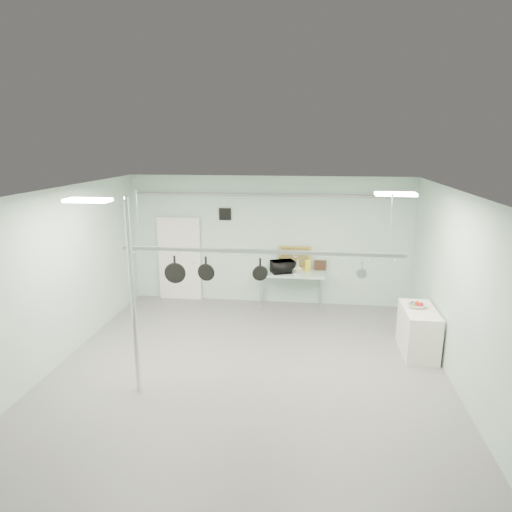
# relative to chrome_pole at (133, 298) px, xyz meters

# --- Properties ---
(floor) EXTENTS (8.00, 8.00, 0.00)m
(floor) POSITION_rel_chrome_pole_xyz_m (1.70, 0.60, -1.60)
(floor) COLOR gray
(floor) RESTS_ON ground
(ceiling) EXTENTS (7.00, 8.00, 0.02)m
(ceiling) POSITION_rel_chrome_pole_xyz_m (1.70, 0.60, 1.59)
(ceiling) COLOR silver
(ceiling) RESTS_ON back_wall
(back_wall) EXTENTS (7.00, 0.02, 3.20)m
(back_wall) POSITION_rel_chrome_pole_xyz_m (1.70, 4.59, 0.00)
(back_wall) COLOR silver
(back_wall) RESTS_ON floor
(right_wall) EXTENTS (0.02, 8.00, 3.20)m
(right_wall) POSITION_rel_chrome_pole_xyz_m (5.19, 0.60, 0.00)
(right_wall) COLOR silver
(right_wall) RESTS_ON floor
(door) EXTENTS (1.10, 0.10, 2.20)m
(door) POSITION_rel_chrome_pole_xyz_m (-0.60, 4.54, -0.55)
(door) COLOR silver
(door) RESTS_ON floor
(wall_vent) EXTENTS (0.30, 0.04, 0.30)m
(wall_vent) POSITION_rel_chrome_pole_xyz_m (0.60, 4.57, 0.65)
(wall_vent) COLOR black
(wall_vent) RESTS_ON back_wall
(conduit_pipe) EXTENTS (6.60, 0.07, 0.07)m
(conduit_pipe) POSITION_rel_chrome_pole_xyz_m (1.70, 4.50, 1.15)
(conduit_pipe) COLOR gray
(conduit_pipe) RESTS_ON back_wall
(chrome_pole) EXTENTS (0.08, 0.08, 3.20)m
(chrome_pole) POSITION_rel_chrome_pole_xyz_m (0.00, 0.00, 0.00)
(chrome_pole) COLOR silver
(chrome_pole) RESTS_ON floor
(prep_table) EXTENTS (1.60, 0.70, 0.91)m
(prep_table) POSITION_rel_chrome_pole_xyz_m (2.30, 4.20, -0.77)
(prep_table) COLOR #AECDB9
(prep_table) RESTS_ON floor
(side_cabinet) EXTENTS (0.60, 1.20, 0.90)m
(side_cabinet) POSITION_rel_chrome_pole_xyz_m (4.85, 2.00, -1.15)
(side_cabinet) COLOR silver
(side_cabinet) RESTS_ON floor
(pot_rack) EXTENTS (4.80, 0.06, 1.00)m
(pot_rack) POSITION_rel_chrome_pole_xyz_m (1.90, 0.90, 0.63)
(pot_rack) COLOR #B7B7BC
(pot_rack) RESTS_ON ceiling
(light_panel_left) EXTENTS (0.65, 0.30, 0.05)m
(light_panel_left) POSITION_rel_chrome_pole_xyz_m (-0.50, -0.20, 1.56)
(light_panel_left) COLOR white
(light_panel_left) RESTS_ON ceiling
(light_panel_right) EXTENTS (0.65, 0.30, 0.05)m
(light_panel_right) POSITION_rel_chrome_pole_xyz_m (4.10, 1.20, 1.56)
(light_panel_right) COLOR white
(light_panel_right) RESTS_ON ceiling
(microwave) EXTENTS (0.64, 0.55, 0.30)m
(microwave) POSITION_rel_chrome_pole_xyz_m (2.08, 4.16, -0.55)
(microwave) COLOR black
(microwave) RESTS_ON prep_table
(coffee_canister) EXTENTS (0.15, 0.15, 0.21)m
(coffee_canister) POSITION_rel_chrome_pole_xyz_m (2.33, 4.17, -0.59)
(coffee_canister) COLOR silver
(coffee_canister) RESTS_ON prep_table
(painting_large) EXTENTS (0.78, 0.15, 0.58)m
(painting_large) POSITION_rel_chrome_pole_xyz_m (2.36, 4.50, -0.41)
(painting_large) COLOR gold
(painting_large) RESTS_ON prep_table
(painting_small) EXTENTS (0.30, 0.09, 0.25)m
(painting_small) POSITION_rel_chrome_pole_xyz_m (2.99, 4.50, -0.57)
(painting_small) COLOR #321D11
(painting_small) RESTS_ON prep_table
(fruit_bowl) EXTENTS (0.37, 0.37, 0.08)m
(fruit_bowl) POSITION_rel_chrome_pole_xyz_m (4.80, 2.08, -0.66)
(fruit_bowl) COLOR silver
(fruit_bowl) RESTS_ON side_cabinet
(skillet_left) EXTENTS (0.37, 0.09, 0.51)m
(skillet_left) POSITION_rel_chrome_pole_xyz_m (0.41, 0.90, 0.23)
(skillet_left) COLOR black
(skillet_left) RESTS_ON pot_rack
(skillet_mid) EXTENTS (0.31, 0.10, 0.43)m
(skillet_mid) POSITION_rel_chrome_pole_xyz_m (0.97, 0.90, 0.27)
(skillet_mid) COLOR black
(skillet_mid) RESTS_ON pot_rack
(skillet_right) EXTENTS (0.27, 0.14, 0.37)m
(skillet_right) POSITION_rel_chrome_pole_xyz_m (1.91, 0.90, 0.30)
(skillet_right) COLOR black
(skillet_right) RESTS_ON pot_rack
(whisk) EXTENTS (0.21, 0.21, 0.33)m
(whisk) POSITION_rel_chrome_pole_xyz_m (2.54, 0.90, 0.32)
(whisk) COLOR #B9B9BE
(whisk) RESTS_ON pot_rack
(grater) EXTENTS (0.09, 0.02, 0.21)m
(grater) POSITION_rel_chrome_pole_xyz_m (2.71, 0.90, 0.38)
(grater) COLOR #C68617
(grater) RESTS_ON pot_rack
(saucepan) EXTENTS (0.18, 0.14, 0.29)m
(saucepan) POSITION_rel_chrome_pole_xyz_m (3.60, 0.90, 0.34)
(saucepan) COLOR silver
(saucepan) RESTS_ON pot_rack
(fruit_cluster) EXTENTS (0.24, 0.24, 0.09)m
(fruit_cluster) POSITION_rel_chrome_pole_xyz_m (4.80, 2.08, -0.62)
(fruit_cluster) COLOR #AA0F1A
(fruit_cluster) RESTS_ON fruit_bowl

